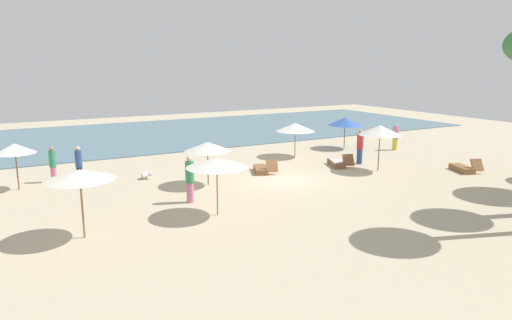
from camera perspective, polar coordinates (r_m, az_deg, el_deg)
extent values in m
plane|color=#BCAD8E|center=(21.77, 3.56, -2.57)|extent=(60.00, 60.00, 0.00)
cube|color=slate|center=(36.98, -10.67, 3.29)|extent=(48.00, 16.00, 0.06)
cylinder|color=brown|center=(30.35, 10.84, 3.23)|extent=(0.05, 0.05, 1.94)
cone|color=#3359B2|center=(30.25, 10.90, 4.68)|extent=(2.18, 2.18, 0.50)
cylinder|color=brown|center=(20.89, -5.94, -0.52)|extent=(0.05, 0.05, 1.92)
cone|color=silver|center=(20.73, -5.99, 1.65)|extent=(2.09, 2.09, 0.42)
cylinder|color=olive|center=(15.48, -20.61, -5.19)|extent=(0.06, 0.06, 2.17)
cone|color=silver|center=(15.24, -20.87, -1.70)|extent=(2.16, 2.16, 0.33)
cylinder|color=brown|center=(27.28, 4.83, 2.44)|extent=(0.05, 0.05, 1.93)
cone|color=white|center=(27.17, 4.86, 4.05)|extent=(2.26, 2.26, 0.48)
cylinder|color=olive|center=(16.70, -4.81, -3.39)|extent=(0.05, 0.05, 2.07)
cone|color=silver|center=(16.48, -4.86, -0.33)|extent=(2.21, 2.21, 0.35)
cylinder|color=brown|center=(24.36, 14.90, 1.36)|extent=(0.05, 0.05, 2.29)
cone|color=silver|center=(24.21, 15.02, 3.57)|extent=(2.16, 2.16, 0.49)
cylinder|color=brown|center=(22.46, -27.35, -0.83)|extent=(0.06, 0.06, 2.00)
cone|color=white|center=(22.31, -27.56, 1.27)|extent=(1.71, 1.71, 0.42)
cube|color=brown|center=(25.13, 9.85, -0.43)|extent=(1.12, 1.62, 0.28)
cube|color=brown|center=(24.74, 11.28, 0.01)|extent=(0.69, 0.61, 0.58)
cube|color=white|center=(25.09, 9.86, -0.09)|extent=(0.87, 1.16, 0.03)
cube|color=brown|center=(23.37, 0.58, -1.18)|extent=(1.14, 1.62, 0.28)
cube|color=brown|center=(22.89, 1.96, -0.71)|extent=(0.68, 0.60, 0.58)
cube|color=brown|center=(25.78, 23.98, -0.98)|extent=(1.11, 1.62, 0.28)
cube|color=brown|center=(25.56, 25.54, -0.55)|extent=(0.68, 0.60, 0.58)
cylinder|color=#D17299|center=(23.39, -23.62, -1.64)|extent=(0.31, 0.31, 0.72)
cylinder|color=#338C59|center=(23.24, -23.77, 0.13)|extent=(0.37, 0.37, 0.75)
sphere|color=#A37556|center=(23.16, -23.87, 1.26)|extent=(0.20, 0.20, 0.20)
cylinder|color=yellow|center=(30.64, 16.72, 1.86)|extent=(0.44, 0.44, 0.72)
cylinder|color=#D17299|center=(30.53, 16.81, 3.22)|extent=(0.52, 0.52, 0.75)
sphere|color=beige|center=(30.47, 16.86, 4.08)|extent=(0.20, 0.20, 0.20)
cylinder|color=#D17299|center=(18.52, -8.10, -3.97)|extent=(0.39, 0.39, 0.81)
cylinder|color=#338C59|center=(18.31, -8.17, -1.49)|extent=(0.46, 0.46, 0.84)
sphere|color=beige|center=(18.20, -8.22, 0.11)|extent=(0.23, 0.23, 0.23)
cylinder|color=#2D4C8C|center=(25.91, 12.61, 0.44)|extent=(0.41, 0.41, 0.82)
cylinder|color=#BF3338|center=(25.76, 12.70, 2.27)|extent=(0.48, 0.48, 0.86)
sphere|color=tan|center=(25.68, 12.75, 3.44)|extent=(0.23, 0.23, 0.23)
cylinder|color=#26262D|center=(22.85, -20.86, -1.70)|extent=(0.32, 0.32, 0.73)
cylinder|color=#2D4C8C|center=(22.70, -21.00, 0.15)|extent=(0.38, 0.38, 0.77)
sphere|color=beige|center=(22.61, -21.09, 1.33)|extent=(0.21, 0.21, 0.21)
cube|color=silver|center=(22.77, -13.46, -2.18)|extent=(0.43, 0.46, 0.04)
ellipsoid|color=silver|center=(22.73, -13.48, -1.78)|extent=(0.68, 0.74, 0.31)
sphere|color=silver|center=(22.54, -12.83, -1.70)|extent=(0.22, 0.22, 0.22)
ellipsoid|color=silver|center=(25.15, -5.82, -0.55)|extent=(2.14, 0.53, 0.07)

